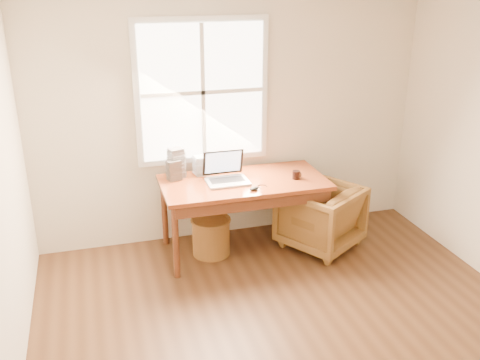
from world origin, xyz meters
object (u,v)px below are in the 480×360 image
object	(u,v)px
armchair	(320,216)
wicker_stool	(211,237)
desk	(244,182)
cd_stack_a	(177,164)
coffee_mug	(296,175)
laptop	(228,167)

from	to	relation	value
armchair	wicker_stool	bearing A→B (deg)	-39.83
desk	cd_stack_a	world-z (taller)	cd_stack_a
coffee_mug	desk	bearing A→B (deg)	161.35
laptop	armchair	bearing A→B (deg)	-7.30
armchair	coffee_mug	size ratio (longest dim) A/B	8.84
laptop	coffee_mug	size ratio (longest dim) A/B	5.62
desk	laptop	size ratio (longest dim) A/B	3.50
armchair	coffee_mug	xyz separation A→B (m)	(-0.26, 0.04, 0.46)
coffee_mug	wicker_stool	bearing A→B (deg)	165.78
wicker_stool	laptop	size ratio (longest dim) A/B	0.81
wicker_stool	laptop	world-z (taller)	laptop
wicker_stool	armchair	bearing A→B (deg)	-7.35
armchair	coffee_mug	distance (m)	0.53
desk	coffee_mug	world-z (taller)	coffee_mug
laptop	cd_stack_a	world-z (taller)	laptop
desk	wicker_stool	xyz separation A→B (m)	(-0.34, -0.00, -0.54)
armchair	laptop	distance (m)	1.11
wicker_stool	cd_stack_a	world-z (taller)	cd_stack_a
coffee_mug	armchair	bearing A→B (deg)	-16.72
coffee_mug	cd_stack_a	size ratio (longest dim) A/B	0.30
laptop	cd_stack_a	xyz separation A→B (m)	(-0.44, 0.29, -0.03)
wicker_stool	coffee_mug	size ratio (longest dim) A/B	4.55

